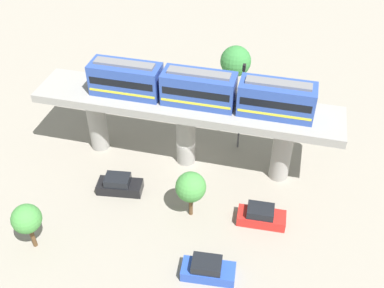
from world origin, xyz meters
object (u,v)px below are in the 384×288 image
Objects in this scene: tree_mid_lot at (236,61)px; parked_car_red at (261,216)px; train at (199,89)px; tree_far_corner at (191,187)px; parked_car_blue at (208,270)px; tree_near_viaduct at (27,219)px; signal_post at (241,104)px; parked_car_black at (119,185)px.

parked_car_red is at bearing -163.82° from tree_mid_lot.
train reaches higher than tree_far_corner.
parked_car_blue is 0.96× the size of tree_near_viaduct.
parked_car_blue is at bearing -174.40° from tree_mid_lot.
signal_post reaches higher than tree_far_corner.
tree_near_viaduct is (-0.64, 14.67, 2.54)m from parked_car_blue.
signal_post reaches higher than tree_mid_lot.
tree_near_viaduct is 0.46× the size of signal_post.
tree_mid_lot is (27.80, -12.01, 0.81)m from tree_near_viaduct.
signal_post reaches higher than parked_car_red.
tree_far_corner is (-0.57, 6.20, 2.61)m from parked_car_red.
tree_mid_lot is at bearing 12.03° from signal_post.
tree_mid_lot is at bearing -23.37° from tree_near_viaduct.
parked_car_black is 7.80m from tree_far_corner.
signal_post reaches higher than parked_car_blue.
parked_car_black is 0.74× the size of tree_mid_lot.
parked_car_black is at bearing -30.42° from tree_near_viaduct.
train is 15.09m from tree_mid_lot.
parked_car_red is at bearing -159.40° from signal_post.
parked_car_blue is 0.73× the size of tree_mid_lot.
train is at bearing 11.71° from parked_car_blue.
parked_car_red is 19.54m from tree_near_viaduct.
parked_car_red is 0.72× the size of tree_mid_lot.
tree_near_viaduct is at bearing 119.08° from tree_far_corner.
tree_near_viaduct is at bearing 139.75° from signal_post.
parked_car_red is 0.97× the size of parked_car_black.
tree_far_corner is 10.87m from signal_post.
tree_mid_lot reaches higher than parked_car_black.
tree_mid_lot is at bearing 0.59° from parked_car_blue.
signal_post is (16.29, 0.34, 4.73)m from parked_car_blue.
tree_mid_lot reaches higher than tree_near_viaduct.
tree_mid_lot is at bearing 13.32° from parked_car_red.
train reaches higher than tree_near_viaduct.
tree_near_viaduct is at bearing 156.63° from tree_mid_lot.
parked_car_red is at bearing -84.78° from tree_far_corner.
parked_car_red is (-6.39, -7.21, -8.09)m from train.
tree_far_corner reaches higher than parked_car_blue.
parked_car_black and parked_car_blue have the same top height.
tree_far_corner is at bearing 179.45° from tree_mid_lot.
tree_mid_lot is (20.04, -7.45, 3.35)m from parked_car_black.
tree_mid_lot reaches higher than tree_far_corner.
train is 4.65× the size of parked_car_black.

